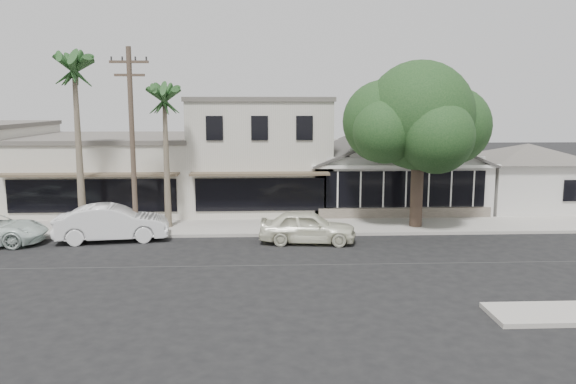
{
  "coord_description": "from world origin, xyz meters",
  "views": [
    {
      "loc": [
        -2.87,
        -21.65,
        6.39
      ],
      "look_at": [
        -1.59,
        6.0,
        2.02
      ],
      "focal_mm": 35.0,
      "sensor_mm": 36.0,
      "label": 1
    }
  ],
  "objects_px": {
    "utility_pole": "(132,138)",
    "car_1": "(112,223)",
    "shade_tree": "(417,119)",
    "car_0": "(308,227)"
  },
  "relations": [
    {
      "from": "car_0",
      "to": "shade_tree",
      "type": "relative_size",
      "value": 0.52
    },
    {
      "from": "utility_pole",
      "to": "car_1",
      "type": "height_order",
      "value": "utility_pole"
    },
    {
      "from": "car_1",
      "to": "shade_tree",
      "type": "height_order",
      "value": "shade_tree"
    },
    {
      "from": "utility_pole",
      "to": "car_1",
      "type": "xyz_separation_m",
      "value": [
        -0.93,
        -0.72,
        -3.94
      ]
    },
    {
      "from": "utility_pole",
      "to": "shade_tree",
      "type": "bearing_deg",
      "value": 5.59
    },
    {
      "from": "utility_pole",
      "to": "shade_tree",
      "type": "relative_size",
      "value": 1.05
    },
    {
      "from": "car_0",
      "to": "car_1",
      "type": "height_order",
      "value": "car_1"
    },
    {
      "from": "car_1",
      "to": "shade_tree",
      "type": "xyz_separation_m",
      "value": [
        14.87,
        2.09,
        4.78
      ]
    },
    {
      "from": "car_0",
      "to": "shade_tree",
      "type": "distance_m",
      "value": 8.07
    },
    {
      "from": "utility_pole",
      "to": "shade_tree",
      "type": "height_order",
      "value": "utility_pole"
    }
  ]
}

